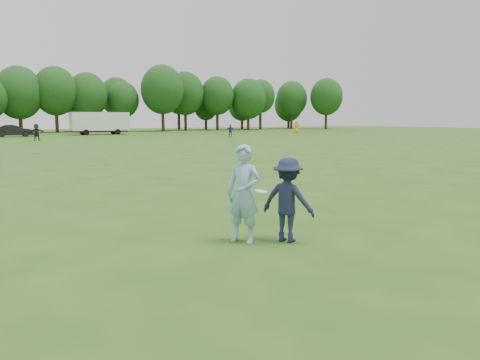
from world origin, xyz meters
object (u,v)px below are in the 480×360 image
at_px(defender, 288,200).
at_px(cargo_trailer, 100,122).
at_px(car_f, 14,131).
at_px(thrower, 243,194).
at_px(player_far_c, 297,127).
at_px(player_far_b, 230,131).
at_px(player_far_d, 37,132).
at_px(field_cone, 211,135).

xyz_separation_m(defender, cargo_trailer, (10.92, 61.11, 0.95)).
relative_size(defender, car_f, 0.35).
relative_size(thrower, defender, 1.16).
height_order(thrower, cargo_trailer, cargo_trailer).
relative_size(defender, cargo_trailer, 0.18).
relative_size(player_far_c, car_f, 0.42).
distance_m(player_far_b, car_f, 27.63).
distance_m(thrower, car_f, 58.26).
distance_m(defender, player_far_c, 66.94).
distance_m(defender, cargo_trailer, 62.09).
relative_size(player_far_d, car_f, 0.39).
distance_m(player_far_b, player_far_c, 20.90).
distance_m(player_far_b, player_far_d, 21.69).
relative_size(car_f, cargo_trailer, 0.51).
bearing_deg(car_f, player_far_d, -176.35).
bearing_deg(cargo_trailer, field_cone, -44.62).
bearing_deg(thrower, player_far_b, 118.40).
xyz_separation_m(player_far_b, car_f, (-22.68, 15.77, -0.05)).
xyz_separation_m(player_far_d, car_f, (-1.27, 12.32, -0.13)).
bearing_deg(player_far_b, field_cone, 124.37).
height_order(player_far_b, car_f, player_far_b).
relative_size(thrower, field_cone, 6.35).
height_order(thrower, player_far_c, player_far_c).
relative_size(thrower, player_far_b, 1.18).
xyz_separation_m(defender, player_far_c, (40.21, 53.51, 0.15)).
bearing_deg(defender, thrower, 32.89).
distance_m(defender, player_far_d, 46.33).
bearing_deg(player_far_b, cargo_trailer, 161.20).
bearing_deg(cargo_trailer, car_f, -167.73).
bearing_deg(thrower, car_f, 146.52).
distance_m(thrower, defender, 0.88).
bearing_deg(player_far_d, thrower, -96.69).
distance_m(thrower, cargo_trailer, 61.86).
xyz_separation_m(thrower, player_far_b, (23.01, 42.49, -0.14)).
bearing_deg(player_far_b, thrower, -79.02).
distance_m(player_far_c, player_far_d, 40.05).
height_order(thrower, player_far_d, thrower).
xyz_separation_m(player_far_c, field_cone, (-17.41, -4.12, -0.83)).
relative_size(thrower, player_far_c, 0.98).
bearing_deg(car_f, player_far_b, -127.03).
relative_size(car_f, field_cone, 15.44).
bearing_deg(defender, field_cone, -55.95).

